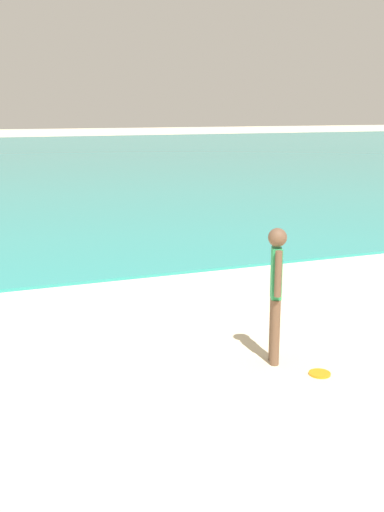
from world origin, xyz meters
name	(u,v)px	position (x,y,z in m)	size (l,w,h in m)	color
person_standing	(276,288)	(0.80, 7.16, 0.98)	(0.23, 0.38, 1.73)	brown
frisbee	(320,374)	(1.14, 6.63, 0.01)	(0.26, 0.26, 0.03)	orange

